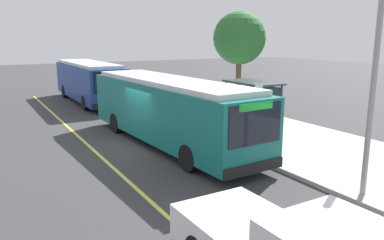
{
  "coord_description": "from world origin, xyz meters",
  "views": [
    {
      "loc": [
        15.15,
        -6.3,
        4.67
      ],
      "look_at": [
        2.18,
        1.14,
        1.44
      ],
      "focal_mm": 35.57,
      "sensor_mm": 36.0,
      "label": 1
    }
  ],
  "objects_px": {
    "transit_bus_main": "(169,109)",
    "route_sign_post": "(258,108)",
    "transit_bus_second": "(89,80)",
    "waiting_bench": "(255,123)",
    "pedestrian_commuter": "(270,122)"
  },
  "relations": [
    {
      "from": "transit_bus_main",
      "to": "route_sign_post",
      "type": "bearing_deg",
      "value": 36.74
    },
    {
      "from": "transit_bus_main",
      "to": "transit_bus_second",
      "type": "xyz_separation_m",
      "value": [
        -13.33,
        0.04,
        -0.0
      ]
    },
    {
      "from": "route_sign_post",
      "to": "transit_bus_main",
      "type": "bearing_deg",
      "value": -143.26
    },
    {
      "from": "transit_bus_second",
      "to": "route_sign_post",
      "type": "relative_size",
      "value": 3.7
    },
    {
      "from": "waiting_bench",
      "to": "route_sign_post",
      "type": "xyz_separation_m",
      "value": [
        2.53,
        -1.94,
        1.32
      ]
    },
    {
      "from": "route_sign_post",
      "to": "pedestrian_commuter",
      "type": "xyz_separation_m",
      "value": [
        -0.72,
        1.28,
        -0.84
      ]
    },
    {
      "from": "waiting_bench",
      "to": "route_sign_post",
      "type": "bearing_deg",
      "value": -37.56
    },
    {
      "from": "transit_bus_main",
      "to": "waiting_bench",
      "type": "distance_m",
      "value": 4.48
    },
    {
      "from": "transit_bus_second",
      "to": "waiting_bench",
      "type": "bearing_deg",
      "value": 17.02
    },
    {
      "from": "waiting_bench",
      "to": "transit_bus_main",
      "type": "bearing_deg",
      "value": -98.71
    },
    {
      "from": "pedestrian_commuter",
      "to": "transit_bus_second",
      "type": "bearing_deg",
      "value": -167.1
    },
    {
      "from": "pedestrian_commuter",
      "to": "route_sign_post",
      "type": "bearing_deg",
      "value": -60.44
    },
    {
      "from": "waiting_bench",
      "to": "pedestrian_commuter",
      "type": "xyz_separation_m",
      "value": [
        1.8,
        -0.67,
        0.48
      ]
    },
    {
      "from": "transit_bus_main",
      "to": "pedestrian_commuter",
      "type": "xyz_separation_m",
      "value": [
        2.46,
        3.66,
        -0.5
      ]
    },
    {
      "from": "transit_bus_second",
      "to": "waiting_bench",
      "type": "distance_m",
      "value": 14.67
    }
  ]
}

